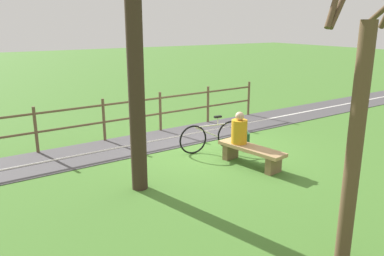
# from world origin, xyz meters

# --- Properties ---
(ground_plane) EXTENTS (80.00, 80.00, 0.00)m
(ground_plane) POSITION_xyz_m (0.00, 0.00, 0.00)
(ground_plane) COLOR #477A2D
(paved_path) EXTENTS (3.57, 36.05, 0.02)m
(paved_path) POSITION_xyz_m (1.27, 4.00, 0.01)
(paved_path) COLOR #4C494C
(paved_path) RESTS_ON ground_plane
(path_centre_line) EXTENTS (1.65, 31.97, 0.00)m
(path_centre_line) POSITION_xyz_m (1.27, 4.00, 0.02)
(path_centre_line) COLOR silver
(path_centre_line) RESTS_ON paved_path
(bench) EXTENTS (1.77, 0.76, 0.46)m
(bench) POSITION_xyz_m (-1.50, -0.13, 0.32)
(bench) COLOR #A88456
(bench) RESTS_ON ground_plane
(person_seated) EXTENTS (0.44, 0.44, 0.77)m
(person_seated) POSITION_xyz_m (-1.12, -0.06, 0.78)
(person_seated) COLOR orange
(person_seated) RESTS_ON bench
(bicycle) EXTENTS (0.28, 1.83, 0.93)m
(bicycle) POSITION_xyz_m (-0.14, 0.04, 0.40)
(bicycle) COLOR black
(bicycle) RESTS_ON ground_plane
(backpack) EXTENTS (0.39, 0.34, 0.47)m
(backpack) POSITION_xyz_m (-0.50, -0.75, 0.23)
(backpack) COLOR #1E4C2D
(backpack) RESTS_ON ground_plane
(fence_roadside) EXTENTS (0.59, 9.25, 1.22)m
(fence_roadside) POSITION_xyz_m (2.26, 1.20, 0.72)
(fence_roadside) COLOR brown
(fence_roadside) RESTS_ON ground_plane
(tree_far_right) EXTENTS (1.28, 1.22, 4.54)m
(tree_far_right) POSITION_xyz_m (-5.09, 1.17, 2.09)
(tree_far_right) COLOR brown
(tree_far_right) RESTS_ON ground_plane
(tree_far_left) EXTENTS (1.18, 1.27, 5.47)m
(tree_far_left) POSITION_xyz_m (-1.30, 2.60, 2.39)
(tree_far_left) COLOR #38281E
(tree_far_left) RESTS_ON ground_plane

